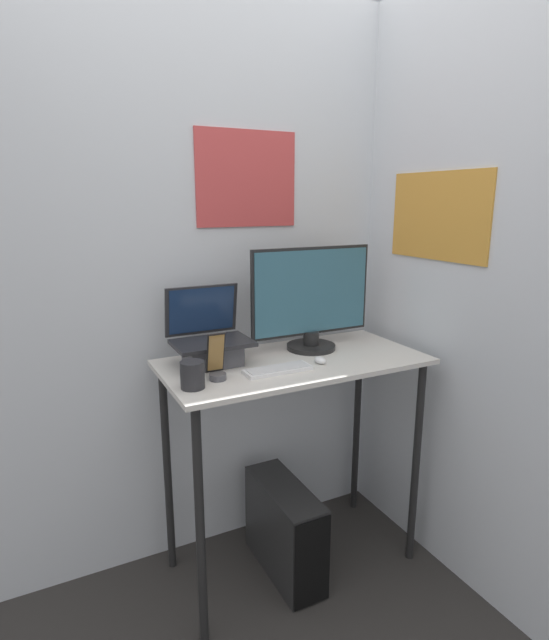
{
  "coord_description": "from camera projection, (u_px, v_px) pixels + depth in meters",
  "views": [
    {
      "loc": [
        -0.96,
        -1.46,
        1.62
      ],
      "look_at": [
        -0.09,
        0.27,
        1.16
      ],
      "focal_mm": 28.0,
      "sensor_mm": 36.0,
      "label": 1
    }
  ],
  "objects": [
    {
      "name": "mouse",
      "position": [
        320.0,
        360.0,
        2.02
      ],
      "size": [
        0.04,
        0.06,
        0.03
      ],
      "color": "white",
      "rests_on": "desk"
    },
    {
      "name": "desk",
      "position": [
        294.0,
        392.0,
        2.11
      ],
      "size": [
        1.1,
        0.54,
        0.98
      ],
      "color": "beige",
      "rests_on": "ground_plane"
    },
    {
      "name": "ground_plane",
      "position": [
        323.0,
        601.0,
        2.07
      ],
      "size": [
        12.0,
        12.0,
        0.0
      ],
      "primitive_type": "plane",
      "color": "#2D2B28"
    },
    {
      "name": "monitor",
      "position": [
        312.0,
        303.0,
        2.18
      ],
      "size": [
        0.57,
        0.22,
        0.45
      ],
      "color": "black",
      "rests_on": "desk"
    },
    {
      "name": "keyboard",
      "position": [
        278.0,
        369.0,
        1.93
      ],
      "size": [
        0.27,
        0.09,
        0.02
      ],
      "color": "white",
      "rests_on": "desk"
    },
    {
      "name": "mug",
      "position": [
        192.0,
        375.0,
        1.75
      ],
      "size": [
        0.09,
        0.09,
        0.1
      ],
      "color": "#262628",
      "rests_on": "desk"
    },
    {
      "name": "laptop",
      "position": [
        211.0,
        344.0,
        2.01
      ],
      "size": [
        0.31,
        0.25,
        0.31
      ],
      "color": "#4C4C51",
      "rests_on": "desk"
    },
    {
      "name": "cell_phone",
      "position": [
        217.0,
        364.0,
        1.84
      ],
      "size": [
        0.07,
        0.07,
        0.18
      ],
      "color": "#4C4C51",
      "rests_on": "desk"
    },
    {
      "name": "wall_side_right",
      "position": [
        462.0,
        281.0,
        2.04
      ],
      "size": [
        0.06,
        6.0,
        2.6
      ],
      "color": "silver",
      "rests_on": "ground_plane"
    },
    {
      "name": "wall_back",
      "position": [
        258.0,
        271.0,
        2.3
      ],
      "size": [
        6.0,
        0.06,
        2.6
      ],
      "color": "silver",
      "rests_on": "ground_plane"
    },
    {
      "name": "computer_tower",
      "position": [
        285.0,
        529.0,
        2.2
      ],
      "size": [
        0.17,
        0.48,
        0.41
      ],
      "color": "black",
      "rests_on": "ground_plane"
    }
  ]
}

